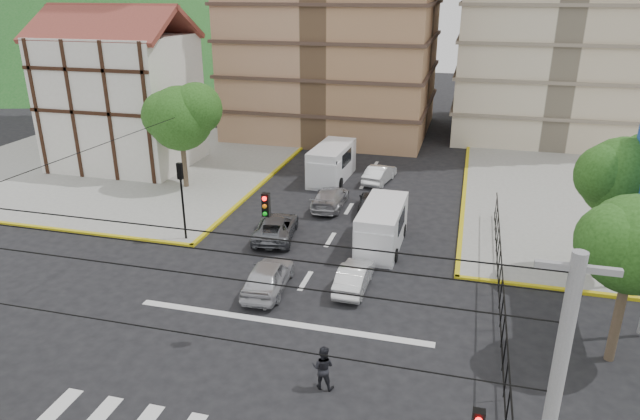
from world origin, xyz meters
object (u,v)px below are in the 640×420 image
(van_right_lane, at_px, (381,229))
(car_white_front_right, at_px, (354,277))
(car_silver_front_left, at_px, (268,276))
(traffic_light_nw, at_px, (181,188))
(pedestrian_crosswalk, at_px, (323,367))
(van_left_lane, at_px, (331,164))

(van_right_lane, bearing_deg, car_white_front_right, -95.19)
(car_silver_front_left, bearing_deg, traffic_light_nw, -36.39)
(traffic_light_nw, xyz_separation_m, pedestrian_crosswalk, (10.61, -10.21, -2.28))
(traffic_light_nw, height_order, pedestrian_crosswalk, traffic_light_nw)
(van_right_lane, relative_size, car_white_front_right, 1.44)
(traffic_light_nw, bearing_deg, pedestrian_crosswalk, -43.88)
(van_left_lane, bearing_deg, car_white_front_right, -69.21)
(van_right_lane, distance_m, car_white_front_right, 4.74)
(van_right_lane, relative_size, pedestrian_crosswalk, 3.20)
(van_left_lane, bearing_deg, car_silver_front_left, -83.30)
(van_right_lane, bearing_deg, pedestrian_crosswalk, -89.64)
(van_right_lane, relative_size, van_left_lane, 0.92)
(car_silver_front_left, relative_size, pedestrian_crosswalk, 2.59)
(car_silver_front_left, xyz_separation_m, pedestrian_crosswalk, (4.25, -6.13, 0.10))
(van_left_lane, bearing_deg, van_right_lane, -60.06)
(van_right_lane, distance_m, car_silver_front_left, 7.31)
(van_right_lane, height_order, pedestrian_crosswalk, van_right_lane)
(car_silver_front_left, xyz_separation_m, car_white_front_right, (3.86, 1.18, -0.12))
(car_silver_front_left, distance_m, car_white_front_right, 4.03)
(traffic_light_nw, xyz_separation_m, car_silver_front_left, (6.36, -4.08, -2.38))
(van_left_lane, distance_m, car_white_front_right, 16.13)
(car_white_front_right, relative_size, pedestrian_crosswalk, 2.22)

